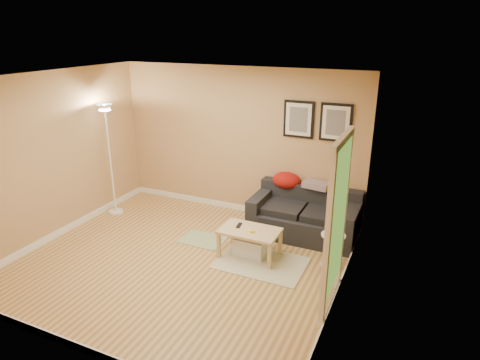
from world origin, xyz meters
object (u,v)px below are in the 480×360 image
at_px(storage_bin, 251,246).
at_px(floor_lamp, 111,163).
at_px(side_table, 332,251).
at_px(sofa, 304,213).
at_px(coffee_table, 250,243).
at_px(book_stack, 334,233).

distance_m(storage_bin, floor_lamp, 2.99).
bearing_deg(side_table, sofa, 128.47).
bearing_deg(storage_bin, coffee_table, -94.09).
distance_m(side_table, book_stack, 0.29).
bearing_deg(storage_bin, sofa, 61.08).
xyz_separation_m(sofa, book_stack, (0.65, -0.82, 0.18)).
distance_m(sofa, storage_bin, 1.12).
xyz_separation_m(coffee_table, storage_bin, (0.00, 0.04, -0.07)).
relative_size(sofa, side_table, 3.30).
distance_m(storage_bin, book_stack, 1.26).
height_order(sofa, book_stack, sofa).
xyz_separation_m(sofa, storage_bin, (-0.53, -0.96, -0.23)).
distance_m(side_table, floor_lamp, 4.08).
relative_size(storage_bin, side_table, 0.92).
height_order(book_stack, floor_lamp, floor_lamp).
height_order(side_table, book_stack, book_stack).
bearing_deg(sofa, book_stack, -51.55).
bearing_deg(coffee_table, floor_lamp, 161.30).
relative_size(side_table, floor_lamp, 0.26).
xyz_separation_m(book_stack, floor_lamp, (-4.03, 0.25, 0.39)).
xyz_separation_m(coffee_table, book_stack, (1.18, 0.17, 0.34)).
xyz_separation_m(coffee_table, floor_lamp, (-2.85, 0.41, 0.73)).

